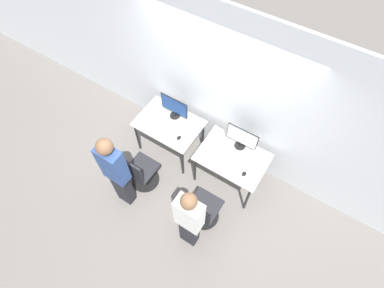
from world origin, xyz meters
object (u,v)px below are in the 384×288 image
at_px(monitor_right, 242,138).
at_px(mouse_right, 244,174).
at_px(keyboard_right, 228,164).
at_px(office_chair_right, 203,210).
at_px(person_right, 189,219).
at_px(mouse_left, 179,138).
at_px(monitor_left, 174,107).
at_px(person_left, 116,172).
at_px(office_chair_left, 141,172).
at_px(keyboard_left, 163,130).

relative_size(monitor_right, mouse_right, 5.52).
xyz_separation_m(keyboard_right, office_chair_right, (-0.01, -0.67, -0.40)).
xyz_separation_m(mouse_right, office_chair_right, (-0.29, -0.66, -0.41)).
height_order(monitor_right, person_right, person_right).
xyz_separation_m(mouse_left, mouse_right, (1.16, -0.01, 0.00)).
xyz_separation_m(monitor_left, mouse_left, (0.31, -0.34, -0.21)).
height_order(person_left, keyboard_right, person_left).
relative_size(monitor_left, mouse_left, 5.52).
bearing_deg(monitor_left, mouse_right, -13.53).
relative_size(monitor_left, monitor_right, 1.00).
height_order(office_chair_right, person_right, person_right).
bearing_deg(keyboard_right, office_chair_right, -90.53).
bearing_deg(mouse_right, monitor_left, 166.47).
relative_size(mouse_left, mouse_right, 1.00).
distance_m(office_chair_left, person_right, 1.33).
distance_m(office_chair_left, office_chair_right, 1.18).
bearing_deg(monitor_right, monitor_left, -177.39).
distance_m(keyboard_left, office_chair_right, 1.41).
bearing_deg(mouse_left, office_chair_right, -37.97).
distance_m(keyboard_left, mouse_right, 1.47).
height_order(monitor_left, keyboard_right, monitor_left).
bearing_deg(office_chair_right, keyboard_right, 89.47).
bearing_deg(person_left, office_chair_right, 16.55).
xyz_separation_m(office_chair_left, keyboard_right, (1.19, 0.67, 0.40)).
xyz_separation_m(monitor_left, mouse_right, (1.47, -0.35, -0.21)).
height_order(keyboard_left, person_left, person_left).
height_order(monitor_left, office_chair_right, monitor_left).
xyz_separation_m(monitor_left, office_chair_right, (1.18, -1.02, -0.62)).
height_order(keyboard_left, keyboard_right, same).
height_order(office_chair_left, monitor_right, monitor_right).
bearing_deg(office_chair_right, person_left, -163.45).
relative_size(office_chair_left, monitor_right, 1.78).
height_order(mouse_left, person_left, person_left).
bearing_deg(office_chair_left, office_chair_right, -0.06).
bearing_deg(mouse_right, mouse_left, 179.31).
bearing_deg(monitor_right, keyboard_right, -90.00).
xyz_separation_m(person_left, mouse_right, (1.52, 1.03, -0.17)).
xyz_separation_m(office_chair_left, monitor_right, (1.19, 1.07, 0.62)).
distance_m(office_chair_right, person_right, 0.62).
bearing_deg(person_right, office_chair_right, 89.81).
relative_size(keyboard_left, office_chair_left, 0.52).
distance_m(mouse_left, person_left, 1.11).
bearing_deg(keyboard_right, person_left, -139.89).
relative_size(office_chair_right, person_right, 0.56).
relative_size(mouse_right, office_chair_right, 0.10).
distance_m(keyboard_left, keyboard_right, 1.18).
xyz_separation_m(monitor_left, office_chair_left, (-0.00, -1.01, -0.62)).
bearing_deg(person_left, monitor_left, 87.89).
bearing_deg(office_chair_left, monitor_right, 41.99).
xyz_separation_m(keyboard_left, mouse_left, (0.31, 0.01, 0.01)).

